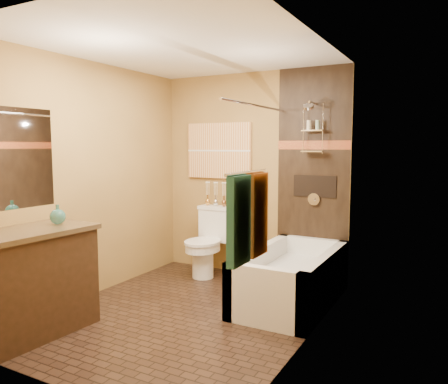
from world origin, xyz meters
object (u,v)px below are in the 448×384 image
Objects in this scene: sunset_painting at (219,151)px; toilet at (208,241)px; bathtub at (291,282)px; vanity at (30,281)px.

sunset_painting is 1.15m from toilet.
sunset_painting is 0.60× the size of bathtub.
bathtub is at bearing -30.00° from sunset_painting.
bathtub is 1.77× the size of toilet.
toilet reaches higher than bathtub.
vanity is at bearing -100.72° from sunset_painting.
sunset_painting is 1.97m from bathtub.
toilet is at bearing 81.71° from vanity.
sunset_painting is 0.84× the size of vanity.
sunset_painting is at bearing 89.63° from toilet.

